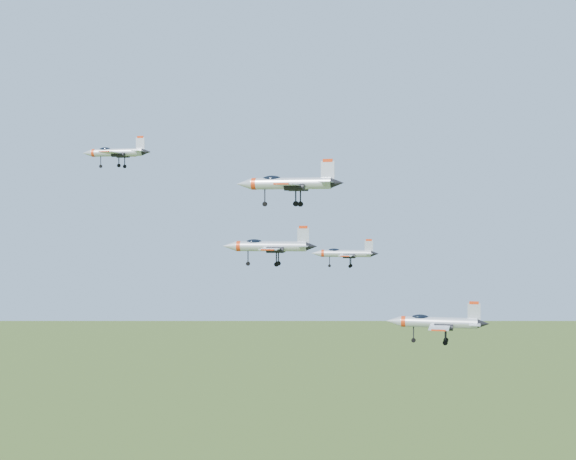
{
  "coord_description": "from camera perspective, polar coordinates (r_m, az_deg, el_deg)",
  "views": [
    {
      "loc": [
        1.55,
        -113.59,
        127.42
      ],
      "look_at": [
        -0.97,
        -2.24,
        125.88
      ],
      "focal_mm": 50.0,
      "sensor_mm": 36.0,
      "label": 1
    }
  ],
  "objects": [
    {
      "name": "jet_left_high",
      "position": [
        112.53,
        -1.4,
        -1.14
      ],
      "size": [
        13.49,
        11.18,
        3.6
      ],
      "rotation": [
        0.0,
        0.0,
        -0.08
      ],
      "color": "#B6BCC4"
    },
    {
      "name": "jet_left_low",
      "position": [
        123.8,
        4.01,
        -1.66
      ],
      "size": [
        10.46,
        8.73,
        2.8
      ],
      "rotation": [
        0.0,
        0.0,
        -0.14
      ],
      "color": "#B6BCC4"
    },
    {
      "name": "jet_right_high",
      "position": [
        98.92,
        -0.01,
        3.35
      ],
      "size": [
        13.65,
        11.52,
        3.68
      ],
      "rotation": [
        0.0,
        0.0,
        -0.23
      ],
      "color": "#B6BCC4"
    },
    {
      "name": "jet_right_low",
      "position": [
        103.2,
        10.47,
        -6.46
      ],
      "size": [
        12.81,
        10.79,
        3.44
      ],
      "rotation": [
        0.0,
        0.0,
        -0.21
      ],
      "color": "#B6BCC4"
    },
    {
      "name": "jet_lead",
      "position": [
        125.12,
        -12.18,
        5.42
      ],
      "size": [
        11.2,
        9.44,
        3.01
      ],
      "rotation": [
        0.0,
        0.0,
        -0.22
      ],
      "color": "#B6BCC4"
    }
  ]
}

